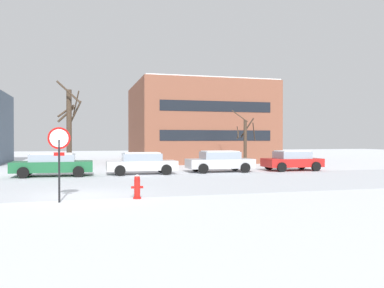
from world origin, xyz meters
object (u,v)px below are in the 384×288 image
Objects in this scene: fire_hydrant at (137,186)px; parked_car_silver at (220,161)px; stop_sign at (59,150)px; parked_car_green at (53,164)px; parked_car_white at (142,163)px; parked_car_red at (292,160)px.

parked_car_silver reaches higher than fire_hydrant.
parked_car_silver is (6.87, 10.51, 0.28)m from fire_hydrant.
parked_car_green is (-0.90, 10.34, -1.12)m from stop_sign.
stop_sign is at bearing -85.01° from parked_car_green.
parked_car_red reaches higher than parked_car_white.
parked_car_green is at bearing 179.88° from parked_car_white.
parked_car_white is at bearing -0.12° from parked_car_green.
stop_sign is 14.38m from parked_car_silver.
parked_car_white is 10.48m from parked_car_red.
stop_sign is 0.57× the size of parked_car_green.
parked_car_green is at bearing 109.54° from fire_hydrant.
parked_car_red is (15.72, 0.18, 0.01)m from parked_car_green.
parked_car_silver is (9.58, 10.67, -1.10)m from stop_sign.
parked_car_green is at bearing 94.99° from stop_sign.
parked_car_green is 1.05× the size of parked_car_silver.
fire_hydrant is (2.71, 0.16, -1.38)m from stop_sign.
parked_car_red reaches higher than fire_hydrant.
parked_car_red reaches higher than parked_car_green.
stop_sign is 0.66× the size of parked_car_red.
parked_car_red is (12.11, 10.36, 0.26)m from fire_hydrant.
fire_hydrant is at bearing 3.44° from stop_sign.
fire_hydrant is 0.19× the size of parked_car_green.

